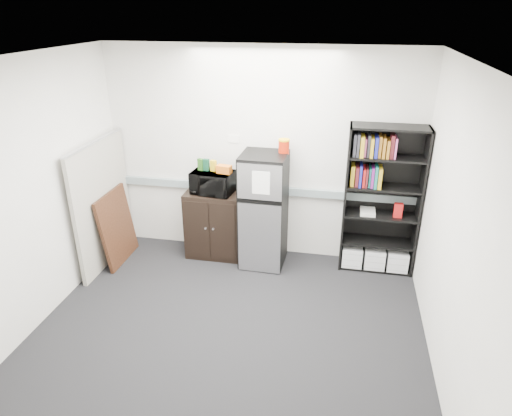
# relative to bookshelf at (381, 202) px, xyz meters

# --- Properties ---
(floor) EXTENTS (4.00, 4.00, 0.00)m
(floor) POSITION_rel_bookshelf_xyz_m (-1.53, -1.57, -0.91)
(floor) COLOR black
(floor) RESTS_ON ground
(wall_back) EXTENTS (4.00, 0.02, 2.70)m
(wall_back) POSITION_rel_bookshelf_xyz_m (-1.53, 0.18, 0.44)
(wall_back) COLOR silver
(wall_back) RESTS_ON floor
(wall_right) EXTENTS (0.02, 3.50, 2.70)m
(wall_right) POSITION_rel_bookshelf_xyz_m (0.47, -1.57, 0.44)
(wall_right) COLOR silver
(wall_right) RESTS_ON floor
(wall_left) EXTENTS (0.02, 3.50, 2.70)m
(wall_left) POSITION_rel_bookshelf_xyz_m (-3.53, -1.57, 0.44)
(wall_left) COLOR silver
(wall_left) RESTS_ON floor
(ceiling) EXTENTS (4.00, 3.50, 0.02)m
(ceiling) POSITION_rel_bookshelf_xyz_m (-1.53, -1.57, 1.79)
(ceiling) COLOR white
(ceiling) RESTS_ON wall_back
(electrical_raceway) EXTENTS (3.92, 0.05, 0.10)m
(electrical_raceway) POSITION_rel_bookshelf_xyz_m (-1.53, 0.15, -0.01)
(electrical_raceway) COLOR gray
(electrical_raceway) RESTS_ON wall_back
(wall_note) EXTENTS (0.14, 0.00, 0.10)m
(wall_note) POSITION_rel_bookshelf_xyz_m (-1.88, 0.18, 0.64)
(wall_note) COLOR white
(wall_note) RESTS_ON wall_back
(bookshelf) EXTENTS (0.90, 0.34, 1.85)m
(bookshelf) POSITION_rel_bookshelf_xyz_m (0.00, 0.00, 0.00)
(bookshelf) COLOR black
(bookshelf) RESTS_ON floor
(cubicle_partition) EXTENTS (0.06, 1.30, 1.62)m
(cubicle_partition) POSITION_rel_bookshelf_xyz_m (-3.43, -0.49, -0.10)
(cubicle_partition) COLOR gray
(cubicle_partition) RESTS_ON floor
(cabinet) EXTENTS (0.72, 0.48, 0.90)m
(cabinet) POSITION_rel_bookshelf_xyz_m (-2.10, -0.06, -0.46)
(cabinet) COLOR black
(cabinet) RESTS_ON floor
(microwave) EXTENTS (0.55, 0.40, 0.28)m
(microwave) POSITION_rel_bookshelf_xyz_m (-2.10, -0.08, 0.13)
(microwave) COLOR black
(microwave) RESTS_ON cabinet
(snack_box_a) EXTENTS (0.08, 0.07, 0.15)m
(snack_box_a) POSITION_rel_bookshelf_xyz_m (-2.26, -0.05, 0.35)
(snack_box_a) COLOR #215017
(snack_box_a) RESTS_ON microwave
(snack_box_b) EXTENTS (0.07, 0.06, 0.15)m
(snack_box_b) POSITION_rel_bookshelf_xyz_m (-2.18, -0.05, 0.35)
(snack_box_b) COLOR #0C3822
(snack_box_b) RESTS_ON microwave
(snack_box_c) EXTENTS (0.08, 0.07, 0.14)m
(snack_box_c) POSITION_rel_bookshelf_xyz_m (-2.09, -0.05, 0.34)
(snack_box_c) COLOR gold
(snack_box_c) RESTS_ON microwave
(snack_bag) EXTENTS (0.19, 0.13, 0.10)m
(snack_bag) POSITION_rel_bookshelf_xyz_m (-1.94, -0.10, 0.32)
(snack_bag) COLOR #D26215
(snack_bag) RESTS_ON microwave
(refrigerator) EXTENTS (0.57, 0.59, 1.47)m
(refrigerator) POSITION_rel_bookshelf_xyz_m (-1.43, -0.14, -0.18)
(refrigerator) COLOR black
(refrigerator) RESTS_ON floor
(coffee_can) EXTENTS (0.14, 0.14, 0.18)m
(coffee_can) POSITION_rel_bookshelf_xyz_m (-1.21, -0.02, 0.65)
(coffee_can) COLOR #B21E08
(coffee_can) RESTS_ON refrigerator
(framed_poster) EXTENTS (0.16, 0.74, 0.95)m
(framed_poster) POSITION_rel_bookshelf_xyz_m (-3.30, -0.45, -0.44)
(framed_poster) COLOR black
(framed_poster) RESTS_ON floor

